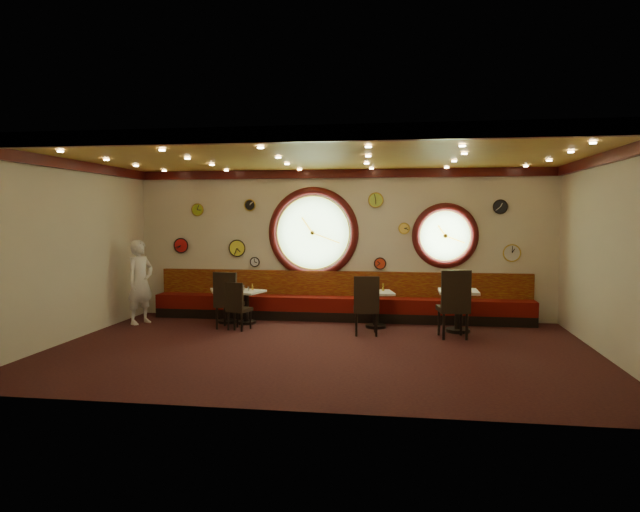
# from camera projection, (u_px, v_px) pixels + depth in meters

# --- Properties ---
(floor) EXTENTS (9.00, 6.00, 0.00)m
(floor) POSITION_uv_depth(u_px,v_px,m) (320.00, 350.00, 9.43)
(floor) COLOR black
(floor) RESTS_ON ground
(ceiling) EXTENTS (9.00, 6.00, 0.02)m
(ceiling) POSITION_uv_depth(u_px,v_px,m) (320.00, 155.00, 9.21)
(ceiling) COLOR gold
(ceiling) RESTS_ON wall_back
(wall_back) EXTENTS (9.00, 0.02, 3.20)m
(wall_back) POSITION_uv_depth(u_px,v_px,m) (341.00, 244.00, 12.28)
(wall_back) COLOR beige
(wall_back) RESTS_ON floor
(wall_front) EXTENTS (9.00, 0.02, 3.20)m
(wall_front) POSITION_uv_depth(u_px,v_px,m) (281.00, 271.00, 6.36)
(wall_front) COLOR beige
(wall_front) RESTS_ON floor
(wall_left) EXTENTS (0.02, 6.00, 3.20)m
(wall_left) POSITION_uv_depth(u_px,v_px,m) (67.00, 251.00, 9.99)
(wall_left) COLOR beige
(wall_left) RESTS_ON floor
(wall_right) EXTENTS (0.02, 6.00, 3.20)m
(wall_right) POSITION_uv_depth(u_px,v_px,m) (613.00, 256.00, 8.66)
(wall_right) COLOR beige
(wall_right) RESTS_ON floor
(molding_back) EXTENTS (9.00, 0.10, 0.18)m
(molding_back) POSITION_uv_depth(u_px,v_px,m) (341.00, 174.00, 12.13)
(molding_back) COLOR #3A0A0A
(molding_back) RESTS_ON wall_back
(molding_front) EXTENTS (9.00, 0.10, 0.18)m
(molding_front) POSITION_uv_depth(u_px,v_px,m) (281.00, 135.00, 6.31)
(molding_front) COLOR #3A0A0A
(molding_front) RESTS_ON wall_back
(molding_left) EXTENTS (0.10, 6.00, 0.18)m
(molding_left) POSITION_uv_depth(u_px,v_px,m) (67.00, 164.00, 9.87)
(molding_left) COLOR #3A0A0A
(molding_left) RESTS_ON wall_back
(molding_right) EXTENTS (0.10, 6.00, 0.18)m
(molding_right) POSITION_uv_depth(u_px,v_px,m) (613.00, 156.00, 8.56)
(molding_right) COLOR #3A0A0A
(molding_right) RESTS_ON wall_back
(banquette_base) EXTENTS (8.00, 0.55, 0.20)m
(banquette_base) POSITION_uv_depth(u_px,v_px,m) (339.00, 315.00, 12.11)
(banquette_base) COLOR black
(banquette_base) RESTS_ON floor
(banquette_seat) EXTENTS (8.00, 0.55, 0.30)m
(banquette_seat) POSITION_uv_depth(u_px,v_px,m) (339.00, 304.00, 12.09)
(banquette_seat) COLOR #560A07
(banquette_seat) RESTS_ON banquette_base
(banquette_back) EXTENTS (8.00, 0.10, 0.55)m
(banquette_back) POSITION_uv_depth(u_px,v_px,m) (340.00, 284.00, 12.28)
(banquette_back) COLOR #5E0A07
(banquette_back) RESTS_ON wall_back
(porthole_left_glass) EXTENTS (1.66, 0.02, 1.66)m
(porthole_left_glass) POSITION_uv_depth(u_px,v_px,m) (313.00, 233.00, 12.35)
(porthole_left_glass) COLOR #8EC375
(porthole_left_glass) RESTS_ON wall_back
(porthole_left_frame) EXTENTS (1.98, 0.18, 1.98)m
(porthole_left_frame) POSITION_uv_depth(u_px,v_px,m) (313.00, 233.00, 12.33)
(porthole_left_frame) COLOR #3A0A0A
(porthole_left_frame) RESTS_ON wall_back
(porthole_left_ring) EXTENTS (1.61, 0.03, 1.61)m
(porthole_left_ring) POSITION_uv_depth(u_px,v_px,m) (313.00, 233.00, 12.30)
(porthole_left_ring) COLOR gold
(porthole_left_ring) RESTS_ON wall_back
(porthole_right_glass) EXTENTS (1.10, 0.02, 1.10)m
(porthole_right_glass) POSITION_uv_depth(u_px,v_px,m) (445.00, 236.00, 11.94)
(porthole_right_glass) COLOR #8EC375
(porthole_right_glass) RESTS_ON wall_back
(porthole_right_frame) EXTENTS (1.38, 0.18, 1.38)m
(porthole_right_frame) POSITION_uv_depth(u_px,v_px,m) (445.00, 236.00, 11.92)
(porthole_right_frame) COLOR #3A0A0A
(porthole_right_frame) RESTS_ON wall_back
(porthole_right_ring) EXTENTS (1.09, 0.03, 1.09)m
(porthole_right_ring) POSITION_uv_depth(u_px,v_px,m) (445.00, 236.00, 11.89)
(porthole_right_ring) COLOR gold
(porthole_right_ring) RESTS_ON wall_back
(wall_clock_0) EXTENTS (0.22, 0.03, 0.22)m
(wall_clock_0) POSITION_uv_depth(u_px,v_px,m) (404.00, 228.00, 12.02)
(wall_clock_0) COLOR #E8C84D
(wall_clock_0) RESTS_ON wall_back
(wall_clock_1) EXTENTS (0.20, 0.03, 0.20)m
(wall_clock_1) POSITION_uv_depth(u_px,v_px,m) (255.00, 262.00, 12.55)
(wall_clock_1) COLOR white
(wall_clock_1) RESTS_ON wall_back
(wall_clock_2) EXTENTS (0.24, 0.03, 0.24)m
(wall_clock_2) POSITION_uv_depth(u_px,v_px,m) (380.00, 264.00, 12.14)
(wall_clock_2) COLOR red
(wall_clock_2) RESTS_ON wall_back
(wall_clock_3) EXTENTS (0.34, 0.03, 0.34)m
(wall_clock_3) POSITION_uv_depth(u_px,v_px,m) (512.00, 253.00, 11.73)
(wall_clock_3) COLOR silver
(wall_clock_3) RESTS_ON wall_back
(wall_clock_4) EXTENTS (0.36, 0.03, 0.36)m
(wall_clock_4) POSITION_uv_depth(u_px,v_px,m) (237.00, 248.00, 12.59)
(wall_clock_4) COLOR yellow
(wall_clock_4) RESTS_ON wall_back
(wall_clock_5) EXTENTS (0.26, 0.03, 0.26)m
(wall_clock_5) POSITION_uv_depth(u_px,v_px,m) (198.00, 210.00, 12.66)
(wall_clock_5) COLOR #97B524
(wall_clock_5) RESTS_ON wall_back
(wall_clock_6) EXTENTS (0.28, 0.03, 0.28)m
(wall_clock_6) POSITION_uv_depth(u_px,v_px,m) (500.00, 207.00, 11.70)
(wall_clock_6) COLOR black
(wall_clock_6) RESTS_ON wall_back
(wall_clock_7) EXTENTS (0.24, 0.03, 0.24)m
(wall_clock_7) POSITION_uv_depth(u_px,v_px,m) (250.00, 205.00, 12.48)
(wall_clock_7) COLOR black
(wall_clock_7) RESTS_ON wall_back
(wall_clock_8) EXTENTS (0.32, 0.03, 0.32)m
(wall_clock_8) POSITION_uv_depth(u_px,v_px,m) (181.00, 246.00, 12.78)
(wall_clock_8) COLOR red
(wall_clock_8) RESTS_ON wall_back
(wall_clock_9) EXTENTS (0.30, 0.03, 0.30)m
(wall_clock_9) POSITION_uv_depth(u_px,v_px,m) (376.00, 200.00, 12.06)
(wall_clock_9) COLOR #9FBF3B
(wall_clock_9) RESTS_ON wall_back
(table_a) EXTENTS (0.84, 0.84, 0.70)m
(table_a) POSITION_uv_depth(u_px,v_px,m) (227.00, 302.00, 11.80)
(table_a) COLOR black
(table_a) RESTS_ON floor
(table_b) EXTENTS (0.77, 0.77, 0.68)m
(table_b) POSITION_uv_depth(u_px,v_px,m) (246.00, 303.00, 11.70)
(table_b) COLOR black
(table_b) RESTS_ON floor
(table_c) EXTENTS (0.78, 0.78, 0.72)m
(table_c) POSITION_uv_depth(u_px,v_px,m) (376.00, 305.00, 11.28)
(table_c) COLOR black
(table_c) RESTS_ON floor
(table_d) EXTENTS (0.73, 0.73, 0.80)m
(table_d) POSITION_uv_depth(u_px,v_px,m) (458.00, 306.00, 10.85)
(table_d) COLOR black
(table_d) RESTS_ON floor
(chair_a) EXTENTS (0.52, 0.52, 0.70)m
(chair_a) POSITION_uv_depth(u_px,v_px,m) (227.00, 296.00, 11.12)
(chair_a) COLOR black
(chair_a) RESTS_ON floor
(chair_b) EXTENTS (0.50, 0.50, 0.58)m
(chair_b) POSITION_uv_depth(u_px,v_px,m) (237.00, 303.00, 11.00)
(chair_b) COLOR black
(chair_b) RESTS_ON floor
(chair_c) EXTENTS (0.51, 0.51, 0.69)m
(chair_c) POSITION_uv_depth(u_px,v_px,m) (366.00, 302.00, 10.51)
(chair_c) COLOR black
(chair_c) RESTS_ON floor
(chair_d) EXTENTS (0.60, 0.60, 0.78)m
(chair_d) POSITION_uv_depth(u_px,v_px,m) (454.00, 300.00, 10.20)
(chair_d) COLOR black
(chair_d) RESTS_ON floor
(condiment_a_salt) EXTENTS (0.04, 0.04, 0.10)m
(condiment_a_salt) POSITION_uv_depth(u_px,v_px,m) (225.00, 287.00, 11.79)
(condiment_a_salt) COLOR silver
(condiment_a_salt) RESTS_ON table_a
(condiment_b_salt) EXTENTS (0.04, 0.04, 0.11)m
(condiment_b_salt) POSITION_uv_depth(u_px,v_px,m) (244.00, 288.00, 11.72)
(condiment_b_salt) COLOR silver
(condiment_b_salt) RESTS_ON table_b
(condiment_c_salt) EXTENTS (0.03, 0.03, 0.09)m
(condiment_c_salt) POSITION_uv_depth(u_px,v_px,m) (373.00, 289.00, 11.36)
(condiment_c_salt) COLOR silver
(condiment_c_salt) RESTS_ON table_c
(condiment_d_salt) EXTENTS (0.04, 0.04, 0.11)m
(condiment_d_salt) POSITION_uv_depth(u_px,v_px,m) (452.00, 287.00, 10.92)
(condiment_d_salt) COLOR silver
(condiment_d_salt) RESTS_ON table_d
(condiment_a_pepper) EXTENTS (0.04, 0.04, 0.10)m
(condiment_a_pepper) POSITION_uv_depth(u_px,v_px,m) (228.00, 287.00, 11.73)
(condiment_a_pepper) COLOR silver
(condiment_a_pepper) RESTS_ON table_a
(condiment_b_pepper) EXTENTS (0.03, 0.03, 0.09)m
(condiment_b_pepper) POSITION_uv_depth(u_px,v_px,m) (248.00, 289.00, 11.63)
(condiment_b_pepper) COLOR #B8B8BC
(condiment_b_pepper) RESTS_ON table_b
(condiment_c_pepper) EXTENTS (0.04, 0.04, 0.10)m
(condiment_c_pepper) POSITION_uv_depth(u_px,v_px,m) (374.00, 289.00, 11.18)
(condiment_c_pepper) COLOR silver
(condiment_c_pepper) RESTS_ON table_c
(condiment_d_pepper) EXTENTS (0.04, 0.04, 0.10)m
(condiment_d_pepper) POSITION_uv_depth(u_px,v_px,m) (458.00, 287.00, 10.85)
(condiment_d_pepper) COLOR silver
(condiment_d_pepper) RESTS_ON table_d
(condiment_a_bottle) EXTENTS (0.06, 0.06, 0.18)m
(condiment_a_bottle) POSITION_uv_depth(u_px,v_px,m) (235.00, 284.00, 11.87)
(condiment_a_bottle) COLOR gold
(condiment_a_bottle) RESTS_ON table_a
(condiment_b_bottle) EXTENTS (0.04, 0.04, 0.14)m
(condiment_b_bottle) POSITION_uv_depth(u_px,v_px,m) (253.00, 287.00, 11.76)
(condiment_b_bottle) COLOR gold
(condiment_b_bottle) RESTS_ON table_b
(condiment_c_bottle) EXTENTS (0.05, 0.05, 0.15)m
(condiment_c_bottle) POSITION_uv_depth(u_px,v_px,m) (383.00, 287.00, 11.33)
(condiment_c_bottle) COLOR gold
(condiment_c_bottle) RESTS_ON table_c
(condiment_d_bottle) EXTENTS (0.05, 0.05, 0.16)m
(condiment_d_bottle) POSITION_uv_depth(u_px,v_px,m) (466.00, 286.00, 10.91)
(condiment_d_bottle) COLOR gold
(condiment_d_bottle) RESTS_ON table_d
(waiter) EXTENTS (0.63, 0.74, 1.72)m
(waiter) POSITION_uv_depth(u_px,v_px,m) (140.00, 282.00, 11.69)
(waiter) COLOR white
(waiter) RESTS_ON floor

